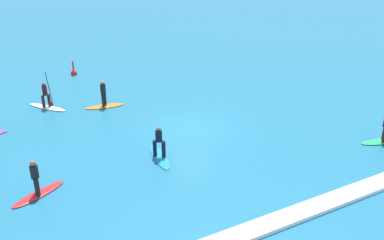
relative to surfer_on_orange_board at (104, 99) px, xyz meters
name	(u,v)px	position (x,y,z in m)	size (l,w,h in m)	color
ground_plane	(192,128)	(3.49, -5.23, -0.51)	(120.00, 120.00, 0.00)	#1E6B93
surfer_on_orange_board	(104,99)	(0.00, 0.00, 0.00)	(2.50, 1.02, 1.75)	orange
surfer_on_red_board	(37,185)	(-5.54, -7.84, 0.01)	(2.61, 1.59, 1.75)	red
surfer_on_green_board	(384,133)	(11.75, -11.54, 0.01)	(2.62, 1.31, 1.82)	#23B266
surfer_on_white_board	(46,102)	(-3.23, 1.54, -0.08)	(2.16, 2.53, 2.34)	white
surfer_on_blue_board	(159,148)	(0.47, -7.39, 0.01)	(0.94, 2.66, 1.72)	#1E8CD1
marker_buoy	(74,72)	(-0.16, 6.91, -0.35)	(0.46, 0.46, 1.15)	red
wave_crest	(297,214)	(3.49, -14.31, -0.42)	(22.59, 0.90, 0.18)	white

